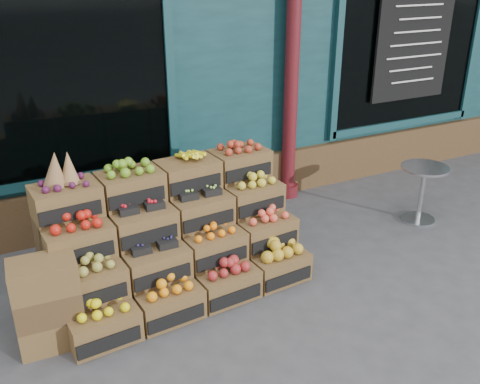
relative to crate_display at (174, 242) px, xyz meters
name	(u,v)px	position (x,y,z in m)	size (l,w,h in m)	color
ground	(292,296)	(0.90, -0.73, -0.46)	(60.00, 60.00, 0.00)	#3E3E41
crate_display	(174,242)	(0.00, 0.00, 0.00)	(2.45, 1.33, 1.48)	brown
spare_crates	(48,304)	(-1.23, -0.40, -0.06)	(0.54, 0.39, 0.78)	brown
bistro_table	(422,187)	(3.14, -0.05, -0.02)	(0.56, 0.56, 0.70)	#B4B7BB
shopkeeper	(66,144)	(-0.59, 1.95, 0.50)	(0.70, 0.46, 1.91)	#17511D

